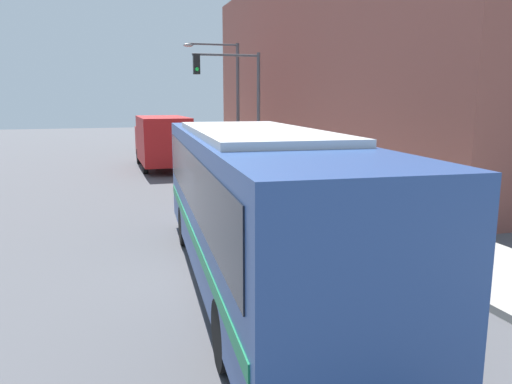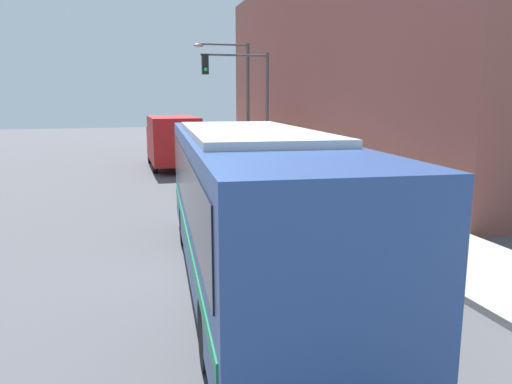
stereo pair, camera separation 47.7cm
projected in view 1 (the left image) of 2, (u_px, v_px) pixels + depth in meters
ground_plane at (212, 277)px, 11.00m from camera, size 120.00×120.00×0.00m
sidewalk at (237, 160)px, 31.52m from camera, size 3.10×70.00×0.16m
building_facade at (338, 69)px, 27.59m from camera, size 6.00×28.89×10.98m
city_bus at (253, 197)px, 10.09m from camera, size 3.28×11.17×3.30m
delivery_truck at (161, 140)px, 27.79m from camera, size 2.46×7.29×2.91m
fire_hydrant at (331, 199)px, 16.72m from camera, size 0.23×0.31×0.80m
traffic_light_pole at (237, 93)px, 23.75m from camera, size 3.28×0.35×5.87m
parking_meter at (282, 166)px, 21.03m from camera, size 0.14×0.14×1.36m
street_lamp at (230, 92)px, 27.82m from camera, size 3.11×0.28×6.72m
pedestrian_near_corner at (319, 170)px, 20.03m from camera, size 0.34×0.34×1.77m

